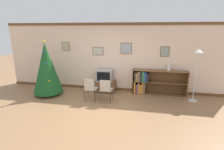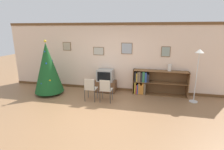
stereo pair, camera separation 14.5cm
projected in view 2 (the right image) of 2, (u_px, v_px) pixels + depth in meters
The scene contains 10 objects.
ground_plane at pixel (95, 116), 5.10m from camera, with size 24.00×24.00×0.00m, color #936B47.
wall_back at pixel (113, 57), 7.01m from camera, with size 9.02×0.11×2.70m.
christmas_tree at pixel (48, 68), 6.60m from camera, with size 1.09×1.09×2.08m.
tv_console at pixel (105, 86), 7.05m from camera, with size 0.85×0.50×0.45m.
television at pixel (105, 75), 6.93m from camera, with size 0.63×0.48×0.47m.
folding_chair_left at pixel (90, 88), 6.06m from camera, with size 0.40×0.40×0.82m.
folding_chair_right at pixel (106, 89), 5.95m from camera, with size 0.40×0.40×0.82m.
bookshelf at pixel (150, 82), 6.70m from camera, with size 2.02×0.36×0.95m.
vase at pixel (170, 67), 6.44m from camera, with size 0.13×0.13×0.26m.
standing_lamp at pixel (198, 62), 5.73m from camera, with size 0.28×0.28×1.83m.
Camera 2 is at (1.46, -4.42, 2.46)m, focal length 28.00 mm.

